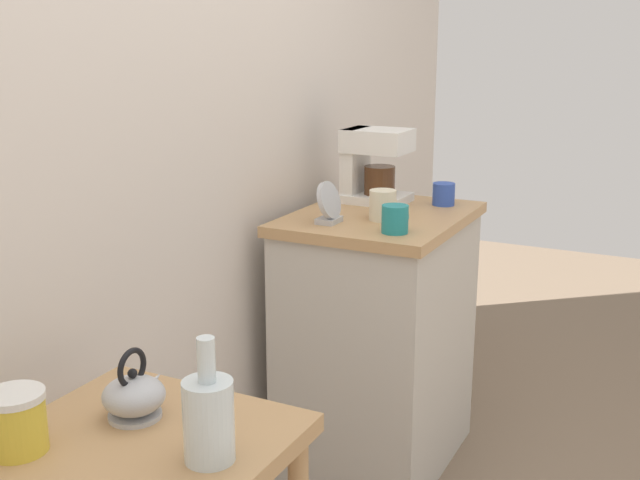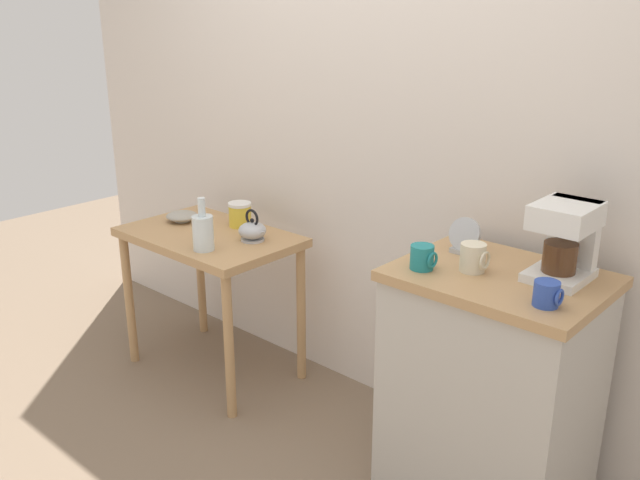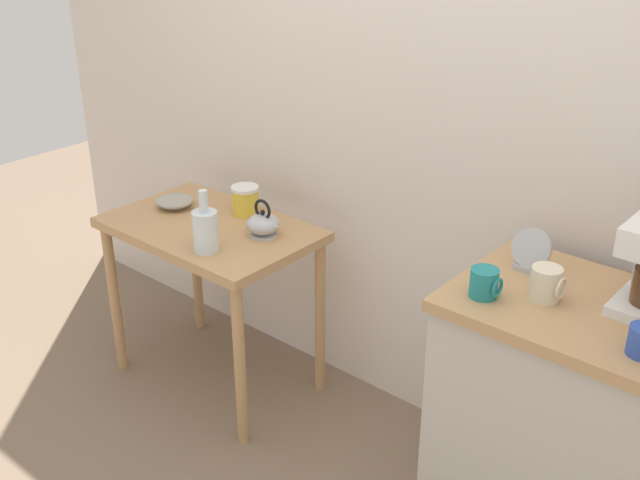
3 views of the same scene
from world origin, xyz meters
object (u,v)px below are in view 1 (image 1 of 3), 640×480
glass_carafe_vase (209,417)px  table_clock (329,205)px  teakettle (134,395)px  coffee_maker (372,162)px  mug_blue (444,194)px  canister_enamel (16,422)px  mug_small_cream (383,205)px  mug_dark_teal (395,219)px

glass_carafe_vase → table_clock: bearing=15.4°
teakettle → table_clock: (1.05, 0.08, 0.19)m
coffee_maker → mug_blue: (0.06, -0.25, -0.10)m
teakettle → mug_blue: (1.48, -0.16, 0.17)m
canister_enamel → mug_blue: mug_blue is taller
coffee_maker → mug_blue: bearing=-76.3°
glass_carafe_vase → mug_small_cream: mug_small_cream is taller
glass_carafe_vase → table_clock: size_ratio=1.79×
coffee_maker → mug_small_cream: coffee_maker is taller
teakettle → mug_blue: mug_blue is taller
mug_dark_teal → table_clock: size_ratio=0.66×
glass_carafe_vase → mug_blue: size_ratio=2.83×
teakettle → coffee_maker: coffee_maker is taller
teakettle → mug_dark_teal: bearing=-8.6°
coffee_maker → mug_blue: size_ratio=3.07×
glass_carafe_vase → canister_enamel: bearing=111.9°
teakettle → table_clock: table_clock is taller
glass_carafe_vase → table_clock: 1.17m
table_clock → teakettle: bearing=-175.8°
glass_carafe_vase → coffee_maker: 1.54m
teakettle → table_clock: bearing=4.2°
mug_small_cream → coffee_maker: bearing=30.8°
mug_small_cream → canister_enamel: bearing=173.1°
teakettle → mug_small_cream: size_ratio=1.60×
mug_dark_teal → glass_carafe_vase: bearing=-176.1°
canister_enamel → coffee_maker: (1.62, -0.02, 0.26)m
mug_dark_teal → table_clock: (0.02, 0.23, 0.02)m
mug_dark_teal → coffee_maker: bearing=32.3°
coffee_maker → mug_blue: 0.28m
teakettle → coffee_maker: 1.44m
glass_carafe_vase → table_clock: (1.12, 0.31, 0.15)m
teakettle → mug_small_cream: mug_small_cream is taller
glass_carafe_vase → mug_small_cream: bearing=7.9°
teakettle → mug_small_cream: bearing=-2.9°
glass_carafe_vase → coffee_maker: coffee_maker is taller
canister_enamel → mug_small_cream: mug_small_cream is taller
canister_enamel → mug_blue: 1.71m
teakettle → glass_carafe_vase: glass_carafe_vase is taller
glass_carafe_vase → table_clock: table_clock is taller
mug_blue → table_clock: table_clock is taller
mug_dark_teal → table_clock: table_clock is taller
canister_enamel → mug_dark_teal: size_ratio=1.35×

